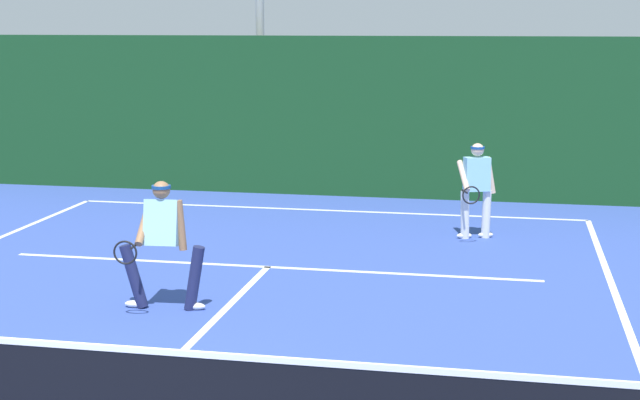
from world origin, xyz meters
TOP-DOWN VIEW (x-y plane):
  - court_line_baseline_far at (0.00, 10.73)m, footprint 9.70×0.10m
  - court_line_service at (0.00, 6.38)m, footprint 7.91×0.10m
  - court_line_centre at (0.00, 3.20)m, footprint 0.10×6.40m
  - tennis_net at (0.00, 0.00)m, footprint 10.63×0.09m
  - player_near at (-0.76, 4.13)m, footprint 1.10×0.89m
  - player_far at (2.90, 8.90)m, footprint 0.68×0.89m
  - tennis_ball at (-2.62, 8.90)m, footprint 0.07×0.07m
  - back_fence_windscreen at (0.00, 12.32)m, footprint 19.39×0.12m

SIDE VIEW (x-z plane):
  - court_line_baseline_far at x=0.00m, z-range 0.00..0.01m
  - court_line_service at x=0.00m, z-range 0.00..0.01m
  - court_line_centre at x=0.00m, z-range 0.00..0.01m
  - tennis_ball at x=-2.62m, z-range 0.00..0.07m
  - tennis_net at x=0.00m, z-range -0.03..1.07m
  - player_far at x=2.90m, z-range 0.08..1.66m
  - player_near at x=-0.76m, z-range 0.08..1.70m
  - back_fence_windscreen at x=0.00m, z-range 0.00..3.26m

